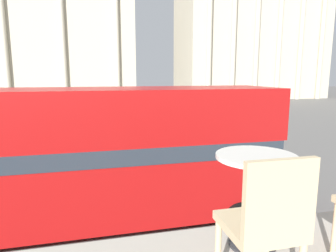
{
  "coord_description": "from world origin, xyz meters",
  "views": [
    {
      "loc": [
        -0.07,
        -2.28,
        4.69
      ],
      "look_at": [
        4.2,
        15.2,
        1.59
      ],
      "focal_mm": 32.0,
      "sensor_mm": 36.0,
      "label": 1
    }
  ],
  "objects_px": {
    "pedestrian_white": "(173,115)",
    "pedestrian_olive": "(65,114)",
    "plaza_building_left": "(40,35)",
    "traffic_light_mid": "(11,111)",
    "cafe_dining_table": "(255,180)",
    "car_black": "(60,144)",
    "car_white": "(90,114)",
    "plaza_building_right": "(250,38)",
    "double_decker_bus": "(86,155)",
    "cafe_chair_0": "(266,223)"
  },
  "relations": [
    {
      "from": "car_black",
      "to": "pedestrian_white",
      "type": "xyz_separation_m",
      "value": [
        9.18,
        8.91,
        0.24
      ]
    },
    {
      "from": "plaza_building_right",
      "to": "car_white",
      "type": "relative_size",
      "value": 6.95
    },
    {
      "from": "plaza_building_right",
      "to": "car_white",
      "type": "height_order",
      "value": "plaza_building_right"
    },
    {
      "from": "car_black",
      "to": "plaza_building_right",
      "type": "bearing_deg",
      "value": 41.65
    },
    {
      "from": "cafe_dining_table",
      "to": "plaza_building_right",
      "type": "relative_size",
      "value": 0.03
    },
    {
      "from": "plaza_building_left",
      "to": "traffic_light_mid",
      "type": "distance_m",
      "value": 42.83
    },
    {
      "from": "plaza_building_right",
      "to": "car_white",
      "type": "bearing_deg",
      "value": -140.72
    },
    {
      "from": "pedestrian_white",
      "to": "traffic_light_mid",
      "type": "bearing_deg",
      "value": -179.13
    },
    {
      "from": "plaza_building_left",
      "to": "cafe_chair_0",
      "type": "bearing_deg",
      "value": -80.35
    },
    {
      "from": "pedestrian_olive",
      "to": "car_white",
      "type": "bearing_deg",
      "value": 99.39
    },
    {
      "from": "pedestrian_olive",
      "to": "traffic_light_mid",
      "type": "bearing_deg",
      "value": -26.15
    },
    {
      "from": "plaza_building_left",
      "to": "car_black",
      "type": "height_order",
      "value": "plaza_building_left"
    },
    {
      "from": "pedestrian_white",
      "to": "pedestrian_olive",
      "type": "height_order",
      "value": "pedestrian_white"
    },
    {
      "from": "pedestrian_white",
      "to": "car_white",
      "type": "bearing_deg",
      "value": 122.37
    },
    {
      "from": "double_decker_bus",
      "to": "plaza_building_right",
      "type": "relative_size",
      "value": 0.39
    },
    {
      "from": "cafe_chair_0",
      "to": "traffic_light_mid",
      "type": "bearing_deg",
      "value": 105.35
    },
    {
      "from": "double_decker_bus",
      "to": "pedestrian_white",
      "type": "height_order",
      "value": "double_decker_bus"
    },
    {
      "from": "cafe_chair_0",
      "to": "car_white",
      "type": "distance_m",
      "value": 30.11
    },
    {
      "from": "car_black",
      "to": "cafe_chair_0",
      "type": "bearing_deg",
      "value": -87.96
    },
    {
      "from": "double_decker_bus",
      "to": "pedestrian_olive",
      "type": "height_order",
      "value": "double_decker_bus"
    },
    {
      "from": "car_white",
      "to": "pedestrian_white",
      "type": "xyz_separation_m",
      "value": [
        7.66,
        -4.31,
        0.24
      ]
    },
    {
      "from": "plaza_building_left",
      "to": "traffic_light_mid",
      "type": "bearing_deg",
      "value": -84.05
    },
    {
      "from": "car_black",
      "to": "double_decker_bus",
      "type": "bearing_deg",
      "value": -87.41
    },
    {
      "from": "cafe_chair_0",
      "to": "plaza_building_left",
      "type": "distance_m",
      "value": 61.75
    },
    {
      "from": "car_black",
      "to": "pedestrian_white",
      "type": "height_order",
      "value": "pedestrian_white"
    },
    {
      "from": "plaza_building_right",
      "to": "car_black",
      "type": "distance_m",
      "value": 52.58
    },
    {
      "from": "pedestrian_white",
      "to": "pedestrian_olive",
      "type": "bearing_deg",
      "value": 133.46
    },
    {
      "from": "plaza_building_right",
      "to": "cafe_chair_0",
      "type": "bearing_deg",
      "value": -118.44
    },
    {
      "from": "traffic_light_mid",
      "to": "car_white",
      "type": "height_order",
      "value": "traffic_light_mid"
    },
    {
      "from": "traffic_light_mid",
      "to": "car_black",
      "type": "xyz_separation_m",
      "value": [
        2.97,
        -2.14,
        -1.74
      ]
    },
    {
      "from": "plaza_building_left",
      "to": "car_white",
      "type": "distance_m",
      "value": 33.64
    },
    {
      "from": "car_white",
      "to": "car_black",
      "type": "xyz_separation_m",
      "value": [
        -1.52,
        -13.23,
        0.0
      ]
    },
    {
      "from": "plaza_building_left",
      "to": "pedestrian_white",
      "type": "height_order",
      "value": "plaza_building_left"
    },
    {
      "from": "traffic_light_mid",
      "to": "car_white",
      "type": "xyz_separation_m",
      "value": [
        4.49,
        11.09,
        -1.74
      ]
    },
    {
      "from": "plaza_building_left",
      "to": "pedestrian_white",
      "type": "bearing_deg",
      "value": -64.63
    },
    {
      "from": "cafe_chair_0",
      "to": "car_white",
      "type": "relative_size",
      "value": 0.22
    },
    {
      "from": "double_decker_bus",
      "to": "car_black",
      "type": "distance_m",
      "value": 9.7
    },
    {
      "from": "double_decker_bus",
      "to": "car_black",
      "type": "bearing_deg",
      "value": 92.65
    },
    {
      "from": "double_decker_bus",
      "to": "car_white",
      "type": "xyz_separation_m",
      "value": [
        -0.24,
        22.62,
        -1.7
      ]
    },
    {
      "from": "traffic_light_mid",
      "to": "pedestrian_olive",
      "type": "xyz_separation_m",
      "value": [
        2.16,
        10.08,
        -1.51
      ]
    },
    {
      "from": "cafe_dining_table",
      "to": "car_black",
      "type": "bearing_deg",
      "value": 101.35
    },
    {
      "from": "cafe_dining_table",
      "to": "pedestrian_white",
      "type": "bearing_deg",
      "value": 76.62
    },
    {
      "from": "plaza_building_left",
      "to": "traffic_light_mid",
      "type": "height_order",
      "value": "plaza_building_left"
    },
    {
      "from": "plaza_building_right",
      "to": "traffic_light_mid",
      "type": "bearing_deg",
      "value": -134.35
    },
    {
      "from": "double_decker_bus",
      "to": "pedestrian_olive",
      "type": "xyz_separation_m",
      "value": [
        -2.58,
        21.61,
        -1.47
      ]
    },
    {
      "from": "double_decker_bus",
      "to": "traffic_light_mid",
      "type": "distance_m",
      "value": 12.46
    },
    {
      "from": "cafe_chair_0",
      "to": "plaza_building_left",
      "type": "xyz_separation_m",
      "value": [
        -10.26,
        60.34,
        8.1
      ]
    },
    {
      "from": "plaza_building_right",
      "to": "pedestrian_olive",
      "type": "distance_m",
      "value": 44.8
    },
    {
      "from": "cafe_chair_0",
      "to": "traffic_light_mid",
      "type": "relative_size",
      "value": 0.24
    },
    {
      "from": "cafe_dining_table",
      "to": "car_white",
      "type": "relative_size",
      "value": 0.17
    }
  ]
}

